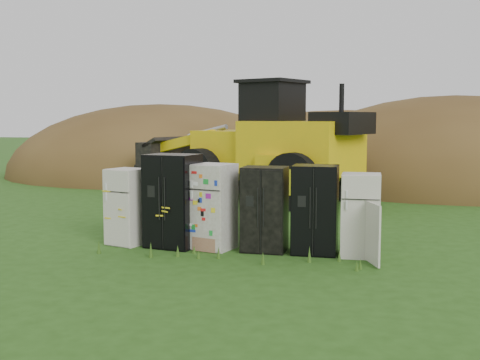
{
  "coord_description": "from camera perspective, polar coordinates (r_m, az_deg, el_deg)",
  "views": [
    {
      "loc": [
        2.68,
        -11.44,
        2.62
      ],
      "look_at": [
        -0.53,
        2.0,
        1.18
      ],
      "focal_mm": 45.0,
      "sensor_mm": 36.0,
      "label": 1
    }
  ],
  "objects": [
    {
      "name": "dirt_mound_left",
      "position": [
        27.14,
        -7.53,
        0.35
      ],
      "size": [
        14.14,
        10.6,
        6.43
      ],
      "primitive_type": "ellipsoid",
      "color": "#493217",
      "rests_on": "ground"
    },
    {
      "name": "fridge_black_right",
      "position": [
        11.67,
        7.14,
        -2.8
      ],
      "size": [
        0.86,
        0.72,
        1.71
      ],
      "primitive_type": null,
      "rotation": [
        0.0,
        0.0,
        0.01
      ],
      "color": "black",
      "rests_on": "ground"
    },
    {
      "name": "fridge_leftmost",
      "position": [
        12.66,
        -10.63,
        -2.49
      ],
      "size": [
        0.86,
        0.84,
        1.57
      ],
      "primitive_type": null,
      "rotation": [
        0.0,
        0.0,
        -0.3
      ],
      "color": "silver",
      "rests_on": "ground"
    },
    {
      "name": "dirt_mound_right",
      "position": [
        23.99,
        19.51,
        -0.67
      ],
      "size": [
        13.61,
        9.98,
        6.9
      ],
      "primitive_type": "ellipsoid",
      "color": "#493217",
      "rests_on": "ground"
    },
    {
      "name": "fridge_open_door",
      "position": [
        11.57,
        11.37,
        -3.29
      ],
      "size": [
        0.73,
        0.67,
        1.57
      ],
      "primitive_type": null,
      "rotation": [
        0.0,
        0.0,
        0.02
      ],
      "color": "silver",
      "rests_on": "ground"
    },
    {
      "name": "fridge_dark_mid",
      "position": [
        11.81,
        2.34,
        -2.77
      ],
      "size": [
        0.86,
        0.7,
        1.66
      ],
      "primitive_type": null,
      "rotation": [
        0.0,
        0.0,
        -0.01
      ],
      "color": "black",
      "rests_on": "ground"
    },
    {
      "name": "fridge_sticker",
      "position": [
        12.01,
        -2.53,
        -2.53
      ],
      "size": [
        0.92,
        0.88,
        1.71
      ],
      "primitive_type": null,
      "rotation": [
        0.0,
        0.0,
        -0.27
      ],
      "color": "silver",
      "rests_on": "ground"
    },
    {
      "name": "dirt_mound_back",
      "position": [
        29.34,
        9.95,
        0.73
      ],
      "size": [
        17.23,
        11.49,
        5.97
      ],
      "primitive_type": "ellipsoid",
      "color": "#493217",
      "rests_on": "ground"
    },
    {
      "name": "ground",
      "position": [
        12.04,
        0.24,
        -6.62
      ],
      "size": [
        120.0,
        120.0,
        0.0
      ],
      "primitive_type": "plane",
      "color": "#254A13",
      "rests_on": "ground"
    },
    {
      "name": "fridge_black_side",
      "position": [
        12.25,
        -6.4,
        -1.97
      ],
      "size": [
        1.1,
        0.93,
        1.89
      ],
      "primitive_type": null,
      "rotation": [
        0.0,
        0.0,
        -0.17
      ],
      "color": "black",
      "rests_on": "ground"
    },
    {
      "name": "wheel_loader",
      "position": [
        19.42,
        0.73,
        3.79
      ],
      "size": [
        8.43,
        5.98,
        3.78
      ],
      "primitive_type": null,
      "rotation": [
        0.0,
        0.0,
        -0.4
      ],
      "color": "gold",
      "rests_on": "ground"
    }
  ]
}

